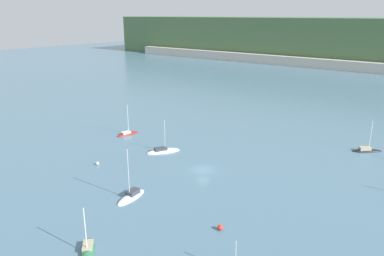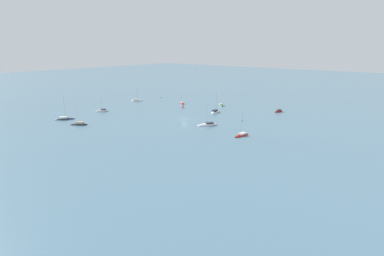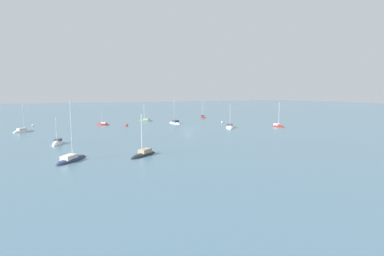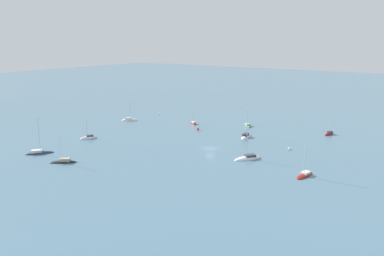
{
  "view_description": "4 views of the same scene",
  "coord_description": "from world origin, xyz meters",
  "px_view_note": "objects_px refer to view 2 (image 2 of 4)",
  "views": [
    {
      "loc": [
        42.7,
        -58.58,
        31.47
      ],
      "look_at": [
        -16.41,
        17.28,
        1.91
      ],
      "focal_mm": 35.0,
      "sensor_mm": 36.0,
      "label": 1
    },
    {
      "loc": [
        -77.49,
        89.69,
        28.37
      ],
      "look_at": [
        -15.7,
        14.39,
        1.78
      ],
      "focal_mm": 28.0,
      "sensor_mm": 36.0,
      "label": 2
    },
    {
      "loc": [
        39.33,
        84.66,
        11.24
      ],
      "look_at": [
        1.98,
        6.72,
        1.16
      ],
      "focal_mm": 28.0,
      "sensor_mm": 36.0,
      "label": 3
    },
    {
      "loc": [
        -55.92,
        89.3,
        31.11
      ],
      "look_at": [
        10.08,
        -5.3,
        3.72
      ],
      "focal_mm": 35.0,
      "sensor_mm": 36.0,
      "label": 4
    }
  ],
  "objects_px": {
    "sailboat_6": "(79,124)",
    "sailboat_2": "(278,112)",
    "sailboat_9": "(208,125)",
    "sailboat_3": "(241,136)",
    "mooring_buoy_1": "(242,120)",
    "sailboat_0": "(215,112)",
    "sailboat_5": "(102,111)",
    "mooring_buoy_2": "(160,97)",
    "sailboat_1": "(65,119)",
    "sailboat_8": "(182,104)",
    "mooring_buoy_0": "(183,107)",
    "sailboat_7": "(137,101)",
    "sailboat_4": "(221,105)"
  },
  "relations": [
    {
      "from": "sailboat_6",
      "to": "sailboat_2",
      "type": "bearing_deg",
      "value": -164.58
    },
    {
      "from": "sailboat_9",
      "to": "sailboat_3",
      "type": "bearing_deg",
      "value": 108.65
    },
    {
      "from": "mooring_buoy_1",
      "to": "sailboat_2",
      "type": "bearing_deg",
      "value": -100.51
    },
    {
      "from": "sailboat_0",
      "to": "sailboat_2",
      "type": "bearing_deg",
      "value": -57.14
    },
    {
      "from": "sailboat_2",
      "to": "sailboat_5",
      "type": "bearing_deg",
      "value": -37.51
    },
    {
      "from": "sailboat_3",
      "to": "mooring_buoy_2",
      "type": "relative_size",
      "value": 13.46
    },
    {
      "from": "sailboat_1",
      "to": "sailboat_6",
      "type": "distance_m",
      "value": 12.2
    },
    {
      "from": "sailboat_9",
      "to": "sailboat_2",
      "type": "bearing_deg",
      "value": -162.92
    },
    {
      "from": "mooring_buoy_1",
      "to": "sailboat_9",
      "type": "bearing_deg",
      "value": 67.89
    },
    {
      "from": "sailboat_8",
      "to": "mooring_buoy_0",
      "type": "relative_size",
      "value": 6.44
    },
    {
      "from": "sailboat_3",
      "to": "sailboat_5",
      "type": "distance_m",
      "value": 68.57
    },
    {
      "from": "sailboat_0",
      "to": "sailboat_1",
      "type": "bearing_deg",
      "value": 133.68
    },
    {
      "from": "sailboat_2",
      "to": "sailboat_0",
      "type": "bearing_deg",
      "value": -35.13
    },
    {
      "from": "sailboat_0",
      "to": "mooring_buoy_2",
      "type": "distance_m",
      "value": 48.91
    },
    {
      "from": "mooring_buoy_0",
      "to": "sailboat_1",
      "type": "bearing_deg",
      "value": 66.77
    },
    {
      "from": "sailboat_6",
      "to": "sailboat_7",
      "type": "height_order",
      "value": "sailboat_7"
    },
    {
      "from": "sailboat_8",
      "to": "mooring_buoy_1",
      "type": "xyz_separation_m",
      "value": [
        -41.99,
        11.9,
        0.28
      ]
    },
    {
      "from": "mooring_buoy_0",
      "to": "sailboat_7",
      "type": "bearing_deg",
      "value": 4.3
    },
    {
      "from": "sailboat_5",
      "to": "sailboat_6",
      "type": "distance_m",
      "value": 24.05
    },
    {
      "from": "sailboat_6",
      "to": "sailboat_8",
      "type": "bearing_deg",
      "value": -131.54
    },
    {
      "from": "sailboat_9",
      "to": "sailboat_1",
      "type": "bearing_deg",
      "value": -27.77
    },
    {
      "from": "sailboat_7",
      "to": "mooring_buoy_2",
      "type": "distance_m",
      "value": 16.04
    },
    {
      "from": "mooring_buoy_2",
      "to": "sailboat_6",
      "type": "bearing_deg",
      "value": 107.81
    },
    {
      "from": "sailboat_5",
      "to": "sailboat_8",
      "type": "height_order",
      "value": "sailboat_5"
    },
    {
      "from": "sailboat_2",
      "to": "sailboat_4",
      "type": "bearing_deg",
      "value": -68.2
    },
    {
      "from": "sailboat_6",
      "to": "mooring_buoy_0",
      "type": "xyz_separation_m",
      "value": [
        -8.68,
        -49.58,
        0.3
      ]
    },
    {
      "from": "sailboat_1",
      "to": "mooring_buoy_1",
      "type": "relative_size",
      "value": 14.92
    },
    {
      "from": "sailboat_2",
      "to": "mooring_buoy_2",
      "type": "relative_size",
      "value": 12.04
    },
    {
      "from": "sailboat_1",
      "to": "sailboat_9",
      "type": "relative_size",
      "value": 1.24
    },
    {
      "from": "sailboat_0",
      "to": "sailboat_6",
      "type": "bearing_deg",
      "value": 143.89
    },
    {
      "from": "sailboat_2",
      "to": "sailboat_8",
      "type": "xyz_separation_m",
      "value": [
        46.55,
        12.69,
        -0.02
      ]
    },
    {
      "from": "sailboat_2",
      "to": "mooring_buoy_0",
      "type": "height_order",
      "value": "sailboat_2"
    },
    {
      "from": "sailboat_1",
      "to": "sailboat_4",
      "type": "distance_m",
      "value": 71.94
    },
    {
      "from": "sailboat_1",
      "to": "sailboat_5",
      "type": "height_order",
      "value": "sailboat_1"
    },
    {
      "from": "sailboat_9",
      "to": "mooring_buoy_0",
      "type": "bearing_deg",
      "value": -91.55
    },
    {
      "from": "sailboat_3",
      "to": "mooring_buoy_2",
      "type": "xyz_separation_m",
      "value": [
        74.86,
        -37.03,
        0.23
      ]
    },
    {
      "from": "mooring_buoy_0",
      "to": "sailboat_3",
      "type": "bearing_deg",
      "value": 152.96
    },
    {
      "from": "sailboat_5",
      "to": "sailboat_6",
      "type": "relative_size",
      "value": 0.85
    },
    {
      "from": "sailboat_6",
      "to": "sailboat_7",
      "type": "bearing_deg",
      "value": -104.58
    },
    {
      "from": "sailboat_2",
      "to": "sailboat_6",
      "type": "bearing_deg",
      "value": -21.02
    },
    {
      "from": "sailboat_3",
      "to": "mooring_buoy_2",
      "type": "bearing_deg",
      "value": -107.34
    },
    {
      "from": "sailboat_2",
      "to": "mooring_buoy_2",
      "type": "xyz_separation_m",
      "value": [
        68.73,
        6.11,
        0.23
      ]
    },
    {
      "from": "sailboat_6",
      "to": "sailboat_8",
      "type": "relative_size",
      "value": 1.45
    },
    {
      "from": "sailboat_6",
      "to": "sailboat_1",
      "type": "bearing_deg",
      "value": -44.45
    },
    {
      "from": "sailboat_4",
      "to": "mooring_buoy_0",
      "type": "distance_m",
      "value": 19.43
    },
    {
      "from": "sailboat_1",
      "to": "sailboat_8",
      "type": "bearing_deg",
      "value": 23.81
    },
    {
      "from": "sailboat_1",
      "to": "sailboat_3",
      "type": "relative_size",
      "value": 1.21
    },
    {
      "from": "sailboat_0",
      "to": "sailboat_8",
      "type": "relative_size",
      "value": 1.8
    },
    {
      "from": "sailboat_1",
      "to": "sailboat_8",
      "type": "xyz_separation_m",
      "value": [
        -14.03,
        -55.61,
        -0.06
      ]
    },
    {
      "from": "sailboat_3",
      "to": "sailboat_4",
      "type": "bearing_deg",
      "value": -129.61
    }
  ]
}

